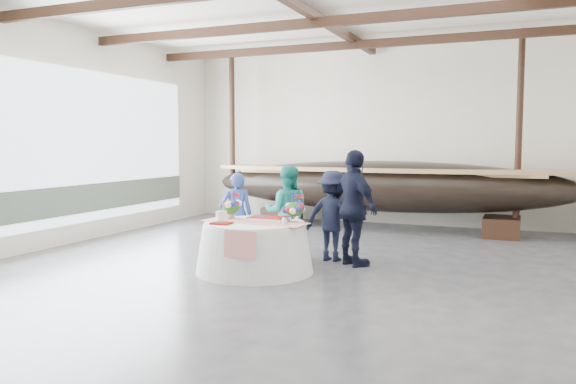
% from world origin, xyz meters
% --- Properties ---
extents(floor, '(10.00, 12.00, 0.01)m').
position_xyz_m(floor, '(0.00, 0.00, 0.00)').
color(floor, '#3D3D42').
rests_on(floor, ground).
extents(wall_back, '(10.00, 0.02, 4.50)m').
position_xyz_m(wall_back, '(0.00, 6.00, 2.25)').
color(wall_back, silver).
rests_on(wall_back, ground).
extents(wall_left, '(0.02, 12.00, 4.50)m').
position_xyz_m(wall_left, '(-5.00, 0.00, 2.25)').
color(wall_left, silver).
rests_on(wall_left, ground).
extents(pavilion_structure, '(9.80, 11.76, 4.50)m').
position_xyz_m(pavilion_structure, '(0.00, 0.83, 4.00)').
color(pavilion_structure, black).
rests_on(pavilion_structure, ground).
extents(open_bay, '(0.03, 7.00, 3.20)m').
position_xyz_m(open_bay, '(-4.95, 1.00, 1.83)').
color(open_bay, silver).
rests_on(open_bay, ground).
extents(longboat_display, '(8.81, 1.76, 1.65)m').
position_xyz_m(longboat_display, '(0.57, 4.85, 1.05)').
color(longboat_display, black).
rests_on(longboat_display, ground).
extents(banquet_table, '(1.89, 1.89, 0.81)m').
position_xyz_m(banquet_table, '(-0.36, -0.29, 0.40)').
color(banquet_table, silver).
rests_on(banquet_table, ground).
extents(tabletop_items, '(1.78, 0.98, 0.40)m').
position_xyz_m(tabletop_items, '(-0.37, -0.12, 0.96)').
color(tabletop_items, red).
rests_on(tabletop_items, banquet_table).
extents(guest_woman_blue, '(0.66, 0.58, 1.53)m').
position_xyz_m(guest_woman_blue, '(-1.30, 0.91, 0.76)').
color(guest_woman_blue, navy).
rests_on(guest_woman_blue, ground).
extents(guest_woman_teal, '(0.97, 0.86, 1.67)m').
position_xyz_m(guest_woman_teal, '(-0.29, 0.92, 0.84)').
color(guest_woman_teal, teal).
rests_on(guest_woman_teal, ground).
extents(guest_man_left, '(1.06, 0.65, 1.59)m').
position_xyz_m(guest_man_left, '(0.52, 1.04, 0.79)').
color(guest_man_left, black).
rests_on(guest_man_left, ground).
extents(guest_man_right, '(1.20, 1.09, 1.96)m').
position_xyz_m(guest_man_right, '(1.00, 0.76, 0.98)').
color(guest_man_right, black).
rests_on(guest_man_right, ground).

